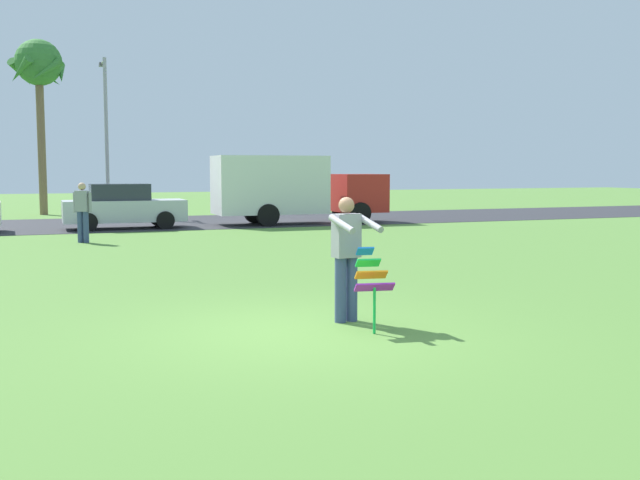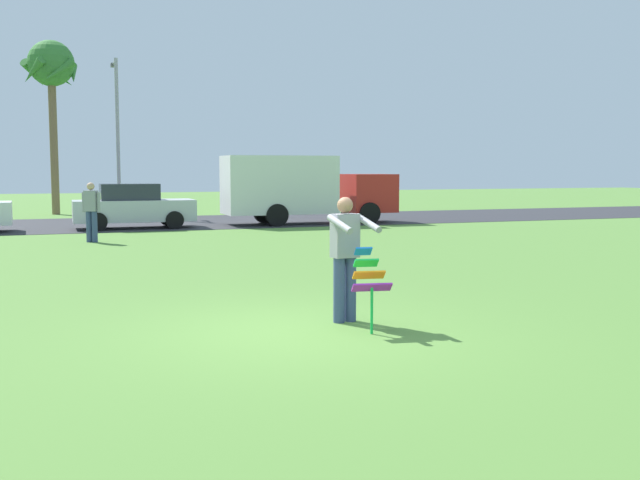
# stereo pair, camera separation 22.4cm
# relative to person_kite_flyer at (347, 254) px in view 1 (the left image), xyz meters

# --- Properties ---
(ground_plane) EXTENTS (120.00, 120.00, 0.00)m
(ground_plane) POSITION_rel_person_kite_flyer_xyz_m (-0.81, -0.35, -0.95)
(ground_plane) COLOR #568438
(road_strip) EXTENTS (120.00, 8.00, 0.01)m
(road_strip) POSITION_rel_person_kite_flyer_xyz_m (-0.81, 20.09, -0.95)
(road_strip) COLOR #2D2D33
(road_strip) RESTS_ON ground
(person_kite_flyer) EXTENTS (0.60, 0.70, 1.73)m
(person_kite_flyer) POSITION_rel_person_kite_flyer_xyz_m (0.00, 0.00, 0.00)
(person_kite_flyer) COLOR #384772
(person_kite_flyer) RESTS_ON ground
(kite_held) EXTENTS (0.53, 0.68, 1.08)m
(kite_held) POSITION_rel_person_kite_flyer_xyz_m (0.06, -0.64, -0.24)
(kite_held) COLOR blue
(kite_held) RESTS_ON ground
(parked_car_silver) EXTENTS (4.21, 1.85, 1.60)m
(parked_car_silver) POSITION_rel_person_kite_flyer_xyz_m (-1.03, 17.69, -0.18)
(parked_car_silver) COLOR silver
(parked_car_silver) RESTS_ON ground
(parked_truck_red_cab) EXTENTS (6.74, 2.21, 2.62)m
(parked_truck_red_cab) POSITION_rel_person_kite_flyer_xyz_m (5.25, 17.69, 0.46)
(parked_truck_red_cab) COLOR #B2231E
(parked_truck_red_cab) RESTS_ON ground
(palm_tree_right_near) EXTENTS (2.58, 2.71, 8.04)m
(palm_tree_right_near) POSITION_rel_person_kite_flyer_xyz_m (-3.58, 27.43, 5.71)
(palm_tree_right_near) COLOR brown
(palm_tree_right_near) RESTS_ON ground
(streetlight_pole) EXTENTS (0.24, 1.65, 7.00)m
(streetlight_pole) POSITION_rel_person_kite_flyer_xyz_m (-0.91, 24.96, 3.05)
(streetlight_pole) COLOR #9E9EA3
(streetlight_pole) RESTS_ON ground
(person_walker_far) EXTENTS (0.50, 0.38, 1.73)m
(person_walker_far) POSITION_rel_person_kite_flyer_xyz_m (-2.70, 12.95, -0.02)
(person_walker_far) COLOR #384772
(person_walker_far) RESTS_ON ground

